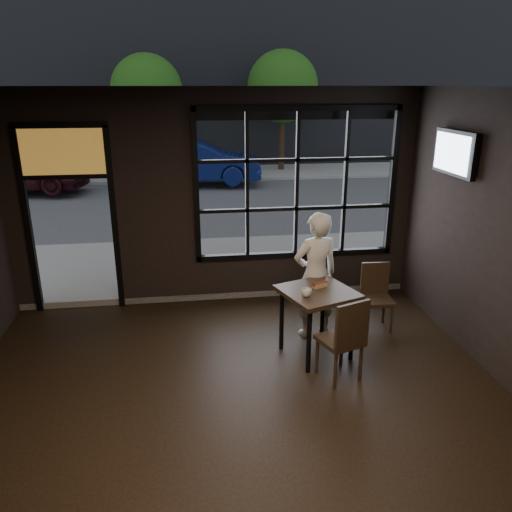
{
  "coord_description": "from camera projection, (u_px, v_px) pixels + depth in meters",
  "views": [
    {
      "loc": [
        -0.44,
        -3.74,
        3.22
      ],
      "look_at": [
        0.4,
        2.2,
        1.15
      ],
      "focal_mm": 35.0,
      "sensor_mm": 36.0,
      "label": 1
    }
  ],
  "objects": [
    {
      "name": "tree_left",
      "position": [
        147.0,
        91.0,
        17.42
      ],
      "size": [
        2.49,
        2.49,
        4.25
      ],
      "color": "#332114",
      "rests_on": "street_asphalt"
    },
    {
      "name": "hotdog",
      "position": [
        320.0,
        285.0,
        6.1
      ],
      "size": [
        0.22,
        0.15,
        0.06
      ],
      "primitive_type": null,
      "rotation": [
        0.0,
        0.0,
        0.39
      ],
      "color": "tan",
      "rests_on": "cafe_table"
    },
    {
      "name": "navy_car",
      "position": [
        196.0,
        162.0,
        16.41
      ],
      "size": [
        4.42,
        1.92,
        1.41
      ],
      "primitive_type": "imported",
      "rotation": [
        0.0,
        0.0,
        1.47
      ],
      "color": "#0D1851",
      "rests_on": "street_asphalt"
    },
    {
      "name": "chair_near",
      "position": [
        340.0,
        337.0,
        5.65
      ],
      "size": [
        0.56,
        0.56,
        1.01
      ],
      "primitive_type": "cube",
      "rotation": [
        0.0,
        0.0,
        3.49
      ],
      "color": "#2E2115",
      "rests_on": "floor"
    },
    {
      "name": "cup",
      "position": [
        306.0,
        293.0,
        5.83
      ],
      "size": [
        0.17,
        0.17,
        0.1
      ],
      "primitive_type": "imported",
      "rotation": [
        0.0,
        0.0,
        0.5
      ],
      "color": "silver",
      "rests_on": "cafe_table"
    },
    {
      "name": "ceiling",
      "position": [
        244.0,
        86.0,
        3.57
      ],
      "size": [
        6.0,
        7.0,
        0.02
      ],
      "primitive_type": "cube",
      "color": "black",
      "rests_on": "ground"
    },
    {
      "name": "maroon_car",
      "position": [
        15.0,
        167.0,
        15.19
      ],
      "size": [
        4.57,
        2.45,
        1.48
      ],
      "primitive_type": "imported",
      "rotation": [
        0.0,
        0.0,
        1.4
      ],
      "color": "black",
      "rests_on": "street_asphalt"
    },
    {
      "name": "chair_window",
      "position": [
        378.0,
        298.0,
        6.81
      ],
      "size": [
        0.42,
        0.42,
        0.91
      ],
      "primitive_type": "cube",
      "rotation": [
        0.0,
        0.0,
        -0.06
      ],
      "color": "#2E2115",
      "rests_on": "floor"
    },
    {
      "name": "floor",
      "position": [
        246.0,
        453.0,
        4.62
      ],
      "size": [
        6.0,
        7.0,
        0.02
      ],
      "primitive_type": "cube",
      "color": "black",
      "rests_on": "ground"
    },
    {
      "name": "street_asphalt",
      "position": [
        193.0,
        147.0,
        27.08
      ],
      "size": [
        60.0,
        41.0,
        0.04
      ],
      "primitive_type": "cube",
      "color": "#545456",
      "rests_on": "ground"
    },
    {
      "name": "cafe_table",
      "position": [
        316.0,
        322.0,
        6.16
      ],
      "size": [
        1.03,
        1.03,
        0.87
      ],
      "primitive_type": "cube",
      "rotation": [
        0.0,
        0.0,
        0.34
      ],
      "color": "#2E2115",
      "rests_on": "floor"
    },
    {
      "name": "window_frame",
      "position": [
        297.0,
        185.0,
        7.46
      ],
      "size": [
        3.06,
        0.12,
        2.28
      ],
      "primitive_type": "cube",
      "color": "black",
      "rests_on": "ground"
    },
    {
      "name": "stained_transom",
      "position": [
        63.0,
        151.0,
        6.85
      ],
      "size": [
        1.2,
        0.06,
        0.7
      ],
      "primitive_type": "cube",
      "color": "orange",
      "rests_on": "ground"
    },
    {
      "name": "man",
      "position": [
        315.0,
        275.0,
        6.53
      ],
      "size": [
        0.69,
        0.53,
        1.71
      ],
      "primitive_type": "imported",
      "rotation": [
        0.0,
        0.0,
        3.35
      ],
      "color": "silver",
      "rests_on": "floor"
    },
    {
      "name": "tree_right",
      "position": [
        282.0,
        87.0,
        18.32
      ],
      "size": [
        2.6,
        2.6,
        4.43
      ],
      "color": "#332114",
      "rests_on": "street_asphalt"
    },
    {
      "name": "tv",
      "position": [
        455.0,
        153.0,
        6.27
      ],
      "size": [
        0.11,
        0.95,
        0.56
      ],
      "primitive_type": "cube",
      "color": "black",
      "rests_on": "wall_right"
    }
  ]
}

